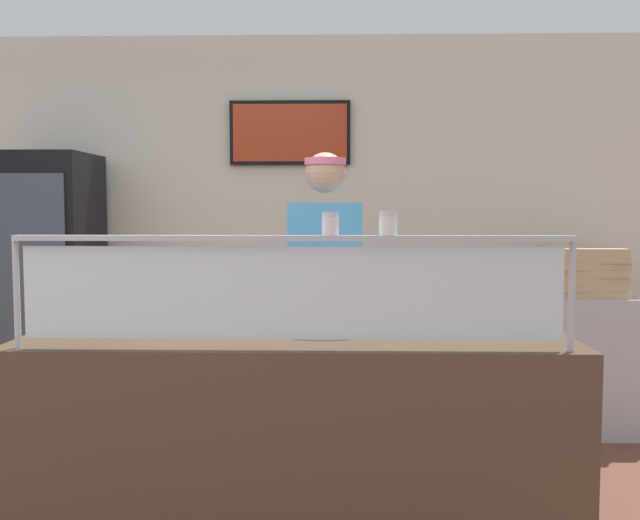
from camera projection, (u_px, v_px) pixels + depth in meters
name	position (u px, v px, depth m)	size (l,w,h in m)	color
ground_plane	(304.00, 497.00, 3.64)	(12.00, 12.00, 0.00)	brown
shop_rear_unit	(315.00, 224.00, 5.18)	(6.64, 0.13, 2.70)	silver
serving_counter	(297.00, 446.00, 2.99)	(2.24, 0.78, 0.95)	#4C3828
sneeze_guard	(291.00, 277.00, 2.61)	(2.07, 0.06, 0.42)	#B2B5BC
pizza_tray	(323.00, 328.00, 3.02)	(0.43, 0.43, 0.04)	#9EA0A8
pizza_server	(319.00, 323.00, 2.99)	(0.07, 0.28, 0.01)	#ADAFB7
parmesan_shaker	(330.00, 225.00, 2.59)	(0.06, 0.06, 0.08)	white
pepper_flake_shaker	(388.00, 225.00, 2.59)	(0.07, 0.07, 0.09)	white
worker_figure	(326.00, 298.00, 3.72)	(0.41, 0.50, 1.76)	#23232D
drink_fridge	(45.00, 290.00, 4.82)	(0.66, 0.67, 1.84)	black
prep_shelf	(579.00, 363.00, 4.71)	(0.70, 0.55, 0.90)	#B7BABF
pizza_box_stack	(581.00, 271.00, 4.67)	(0.50, 0.49, 0.31)	tan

